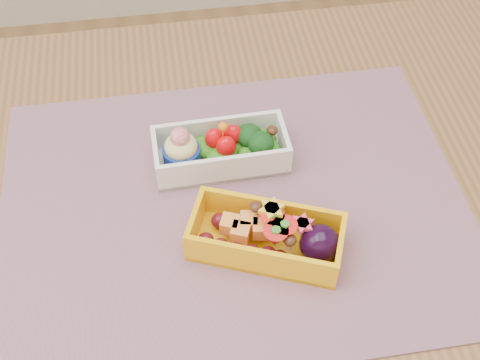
{
  "coord_description": "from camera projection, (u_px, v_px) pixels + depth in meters",
  "views": [
    {
      "loc": [
        -0.07,
        -0.4,
        1.33
      ],
      "look_at": [
        -0.01,
        0.04,
        0.79
      ],
      "focal_mm": 46.67,
      "sensor_mm": 36.0,
      "label": 1
    }
  ],
  "objects": [
    {
      "name": "placemat",
      "position": [
        234.0,
        205.0,
        0.72
      ],
      "size": [
        0.54,
        0.41,
        0.0
      ],
      "primitive_type": "cube",
      "rotation": [
        0.0,
        0.0,
        0.0
      ],
      "color": "gray",
      "rests_on": "table"
    },
    {
      "name": "bento_white",
      "position": [
        220.0,
        150.0,
        0.75
      ],
      "size": [
        0.16,
        0.07,
        0.07
      ],
      "rotation": [
        0.0,
        0.0,
        0.03
      ],
      "color": "white",
      "rests_on": "placemat"
    },
    {
      "name": "bento_yellow",
      "position": [
        270.0,
        236.0,
        0.66
      ],
      "size": [
        0.18,
        0.13,
        0.05
      ],
      "rotation": [
        0.0,
        0.0,
        -0.38
      ],
      "color": "#FFB40D",
      "rests_on": "placemat"
    },
    {
      "name": "table",
      "position": [
        251.0,
        277.0,
        0.78
      ],
      "size": [
        1.2,
        0.8,
        0.75
      ],
      "color": "brown",
      "rests_on": "ground"
    }
  ]
}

